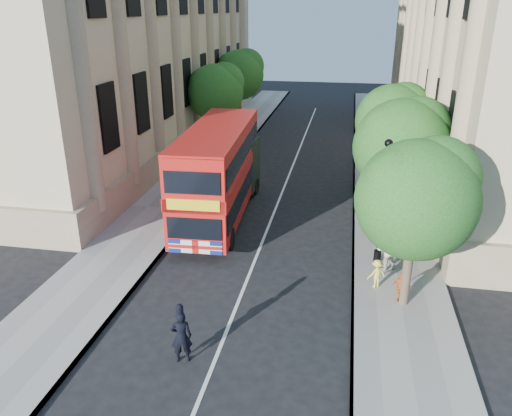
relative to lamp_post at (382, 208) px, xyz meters
The scene contains 16 objects.
ground 8.20m from the lamp_post, 129.81° to the right, with size 120.00×120.00×0.00m, color black.
pavement_right 4.75m from the lamp_post, 79.38° to the left, with size 3.50×80.00×0.12m, color gray.
pavement_left 11.73m from the lamp_post, 159.59° to the left, with size 3.50×80.00×0.12m, color gray.
building_left 26.82m from the lamp_post, 136.25° to the left, with size 12.00×38.00×18.00m, color tan.
tree_right_near 3.54m from the lamp_post, 74.15° to the right, with size 4.00×4.00×6.08m.
tree_right_mid 3.70m from the lamp_post, 74.48° to the left, with size 4.20×4.20×6.37m.
tree_right_far 9.25m from the lamp_post, 84.67° to the left, with size 4.00×4.00×6.15m.
tree_left_far 19.52m from the lamp_post, 124.35° to the left, with size 4.00×4.00×6.30m.
tree_left_back 26.51m from the lamp_post, 114.51° to the left, with size 4.20×4.20×6.65m.
lamp_post is the anchor object (origin of this frame).
double_decker_bus 8.38m from the lamp_post, 155.13° to the left, with size 3.10×9.88×4.50m.
box_van 9.43m from the lamp_post, 144.48° to the left, with size 2.63×5.69×3.17m.
police_constable 9.53m from the lamp_post, 129.32° to the right, with size 0.62×0.41×1.71m, color black.
woman_pedestrian 1.66m from the lamp_post, 63.70° to the right, with size 0.84×0.65×1.72m, color beige.
child_a 3.52m from the lamp_post, 76.72° to the right, with size 0.69×0.29×1.18m, color orange.
child_b 2.75m from the lamp_post, 93.59° to the right, with size 0.72×0.41×1.11m, color #EEDA51.
Camera 1 is at (3.44, -12.84, 9.85)m, focal length 35.00 mm.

